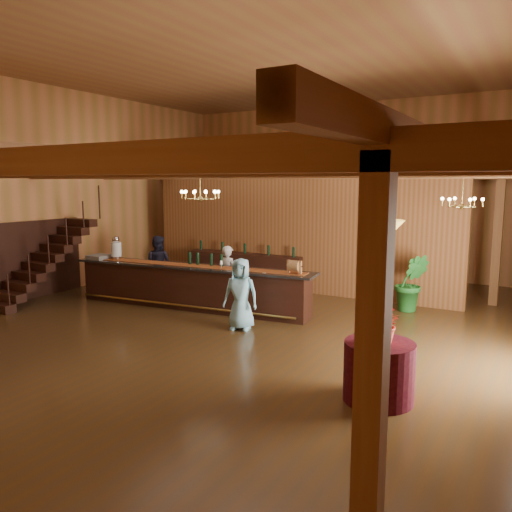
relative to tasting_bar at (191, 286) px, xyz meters
The scene contains 28 objects.
floor 1.89m from the tasting_bar, 16.70° to the right, with size 14.00×14.00×0.00m, color #3F2B17.
ceiling 5.30m from the tasting_bar, 16.70° to the right, with size 14.00×14.00×0.00m, color olive.
wall_back 7.07m from the tasting_bar, 74.93° to the left, with size 12.00×0.10×5.50m, color #BF7746.
wall_left 4.83m from the tasting_bar, behind, with size 0.10×14.00×5.50m, color #BF7746.
beam_grid 3.23m from the tasting_bar, ahead, with size 11.90×13.90×0.39m.
support_posts 2.29m from the tasting_bar, 30.40° to the right, with size 9.20×10.20×3.20m.
partition_wall 3.39m from the tasting_bar, 67.32° to the left, with size 9.00×0.18×3.10m, color brown.
staircase 3.94m from the tasting_bar, 161.18° to the right, with size 1.00×2.80×2.00m.
backroom_boxes 5.18m from the tasting_bar, 73.74° to the left, with size 4.10×0.60×1.10m.
tasting_bar is the anchor object (origin of this frame).
beverage_dispenser 2.35m from the tasting_bar, behind, with size 0.26×0.26×0.60m.
glass_rack_tray 2.74m from the tasting_bar, behind, with size 0.50×0.50×0.10m, color gray.
raffle_drum 2.72m from the tasting_bar, ahead, with size 0.34×0.24×0.30m.
bar_bottle_0 0.67m from the tasting_bar, 129.31° to the left, with size 0.07×0.07×0.30m, color black.
bar_bottle_1 0.68m from the tasting_bar, 46.57° to the left, with size 0.07×0.07×0.30m, color black.
bar_bottle_2 0.84m from the tasting_bar, 19.49° to the left, with size 0.07×0.07×0.30m, color black.
bar_bottle_3 1.02m from the tasting_bar, 15.06° to the left, with size 0.07×0.07×0.30m, color black.
backbar_shelf 2.71m from the tasting_bar, 92.78° to the left, with size 3.48×0.54×0.98m, color black.
round_table 6.07m from the tasting_bar, 27.40° to the right, with size 0.96×0.96×0.83m, color #491216.
chandelier_left 2.52m from the tasting_bar, 40.96° to the right, with size 0.80×0.80×0.62m.
chandelier_right 6.28m from the tasting_bar, 14.51° to the left, with size 0.80×0.80×0.76m.
pendant_lamp 6.35m from the tasting_bar, 27.40° to the right, with size 0.52×0.52×0.90m.
bartender 0.96m from the tasting_bar, 50.86° to the left, with size 0.53×0.35×1.46m, color silver.
staff_second 1.92m from the tasting_bar, 154.79° to the left, with size 0.76×0.59×1.57m, color black.
guest 2.16m from the tasting_bar, 24.19° to the right, with size 0.72×0.47×1.47m, color #7CBFDB.
floor_plant 5.19m from the tasting_bar, 26.72° to the left, with size 0.75×0.60×1.36m, color #1E6221.
table_flowers 6.18m from the tasting_bar, 27.48° to the right, with size 0.51×0.45×0.57m, color red.
table_vase 6.01m from the tasting_bar, 28.02° to the right, with size 0.16×0.16×0.31m, color tan.
Camera 1 is at (5.47, -8.77, 3.00)m, focal length 35.00 mm.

